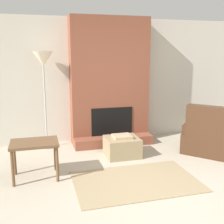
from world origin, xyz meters
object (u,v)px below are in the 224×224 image
Objects in this scene: floor_lamp_left at (43,63)px; ottoman at (122,146)px; side_table at (34,147)px; armchair at (211,138)px.

ottoman is at bearing -33.48° from floor_lamp_left.
side_table is (-1.55, -0.55, 0.31)m from ottoman.
armchair is at bearing 5.12° from side_table.
side_table is 0.37× the size of floor_lamp_left.
ottoman is 0.32× the size of floor_lamp_left.
ottoman is 1.72m from armchair.
armchair is 0.71× the size of floor_lamp_left.
floor_lamp_left is (0.23, 1.42, 1.19)m from side_table.
side_table is (-3.25, -0.29, 0.21)m from armchair.
floor_lamp_left is (-3.02, 1.13, 1.41)m from armchair.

